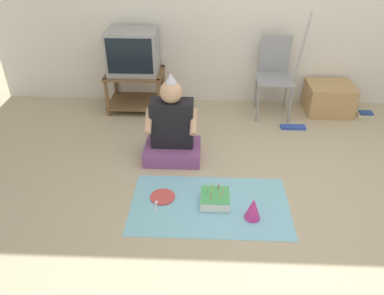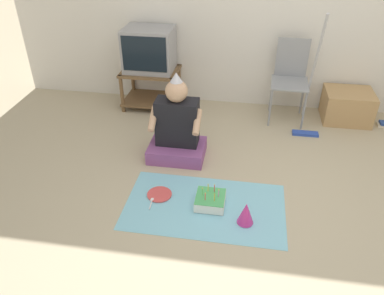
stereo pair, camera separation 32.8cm
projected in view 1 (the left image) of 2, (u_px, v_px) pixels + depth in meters
name	position (u px, v px, depth m)	size (l,w,h in m)	color
ground_plane	(273.00, 208.00, 3.14)	(16.00, 16.00, 0.00)	tan
tv_stand	(136.00, 87.00, 4.57)	(0.68, 0.51, 0.47)	brown
tv	(133.00, 51.00, 4.34)	(0.57, 0.46, 0.50)	#99999E
folding_chair	(274.00, 71.00, 4.36)	(0.43, 0.45, 0.91)	gray
cardboard_box_stack	(329.00, 98.00, 4.54)	(0.54, 0.46, 0.36)	tan
dust_mop	(296.00, 92.00, 4.18)	(0.28, 0.49, 1.31)	#2D4CB2
book_pile	(365.00, 114.00, 4.52)	(0.18, 0.11, 0.05)	beige
person_seated	(172.00, 130.00, 3.64)	(0.55, 0.42, 0.88)	#8C4C8C
party_cloth	(210.00, 205.00, 3.17)	(1.34, 0.78, 0.01)	#7FC6E0
birthday_cake	(215.00, 199.00, 3.16)	(0.25, 0.25, 0.17)	white
party_hat_blue	(253.00, 208.00, 2.99)	(0.13, 0.13, 0.19)	#CC338C
paper_plate	(163.00, 197.00, 3.25)	(0.22, 0.22, 0.01)	#D84C4C
plastic_spoon_near	(156.00, 204.00, 3.17)	(0.04, 0.15, 0.01)	white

